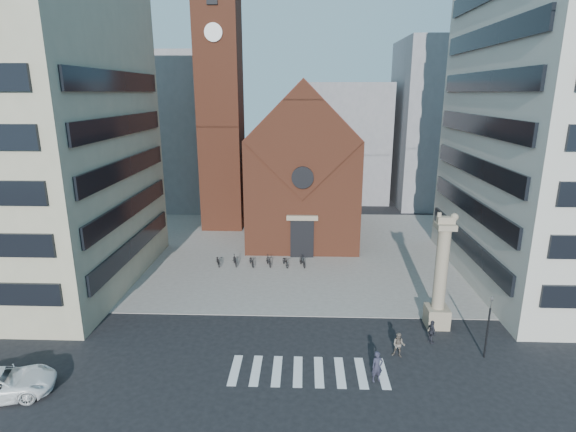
% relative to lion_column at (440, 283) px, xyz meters
% --- Properties ---
extents(ground, '(120.00, 120.00, 0.00)m').
position_rel_lion_column_xyz_m(ground, '(-10.01, -3.00, -3.46)').
color(ground, black).
rests_on(ground, ground).
extents(piazza, '(46.00, 30.00, 0.05)m').
position_rel_lion_column_xyz_m(piazza, '(-10.01, 16.00, -3.43)').
color(piazza, '#9D968E').
rests_on(piazza, ground).
extents(zebra_crossing, '(10.20, 3.20, 0.01)m').
position_rel_lion_column_xyz_m(zebra_crossing, '(-9.46, -6.00, -3.45)').
color(zebra_crossing, white).
rests_on(zebra_crossing, ground).
extents(church, '(12.00, 16.65, 18.00)m').
position_rel_lion_column_xyz_m(church, '(-10.01, 22.04, 4.53)').
color(church, brown).
rests_on(church, ground).
extents(campanile, '(5.50, 5.50, 31.20)m').
position_rel_lion_column_xyz_m(campanile, '(-20.01, 25.00, 12.28)').
color(campanile, brown).
rests_on(campanile, ground).
extents(building_left, '(18.00, 20.00, 26.00)m').
position_rel_lion_column_xyz_m(building_left, '(-34.01, 7.00, 9.54)').
color(building_left, tan).
rests_on(building_left, ground).
extents(bg_block_left, '(16.00, 14.00, 22.00)m').
position_rel_lion_column_xyz_m(bg_block_left, '(-30.01, 37.00, 7.54)').
color(bg_block_left, gray).
rests_on(bg_block_left, ground).
extents(bg_block_mid, '(14.00, 12.00, 18.00)m').
position_rel_lion_column_xyz_m(bg_block_mid, '(-4.01, 42.00, 5.54)').
color(bg_block_mid, gray).
rests_on(bg_block_mid, ground).
extents(bg_block_right, '(16.00, 14.00, 24.00)m').
position_rel_lion_column_xyz_m(bg_block_right, '(11.99, 39.00, 8.54)').
color(bg_block_right, gray).
rests_on(bg_block_right, ground).
extents(lion_column, '(1.63, 1.60, 8.68)m').
position_rel_lion_column_xyz_m(lion_column, '(0.00, 0.00, 0.00)').
color(lion_column, gray).
rests_on(lion_column, ground).
extents(traffic_light, '(0.13, 0.16, 4.30)m').
position_rel_lion_column_xyz_m(traffic_light, '(1.99, -4.00, -1.17)').
color(traffic_light, black).
rests_on(traffic_light, ground).
extents(white_car, '(6.22, 4.19, 1.58)m').
position_rel_lion_column_xyz_m(white_car, '(-26.85, -8.97, -2.67)').
color(white_car, white).
rests_on(white_car, ground).
extents(pedestrian_0, '(0.82, 0.66, 1.94)m').
position_rel_lion_column_xyz_m(pedestrian_0, '(-5.40, -6.76, -2.49)').
color(pedestrian_0, '#282736').
rests_on(pedestrian_0, ground).
extents(pedestrian_1, '(0.98, 0.87, 1.68)m').
position_rel_lion_column_xyz_m(pedestrian_1, '(-3.60, -4.13, -2.62)').
color(pedestrian_1, '#645950').
rests_on(pedestrian_1, ground).
extents(pedestrian_2, '(0.60, 1.04, 1.67)m').
position_rel_lion_column_xyz_m(pedestrian_2, '(-1.01, -2.36, -2.62)').
color(pedestrian_2, '#282830').
rests_on(pedestrian_2, ground).
extents(scooter_0, '(1.20, 1.98, 0.98)m').
position_rel_lion_column_xyz_m(scooter_0, '(-18.31, 11.25, -2.92)').
color(scooter_0, black).
rests_on(scooter_0, piazza).
extents(scooter_1, '(1.05, 1.88, 1.09)m').
position_rel_lion_column_xyz_m(scooter_1, '(-16.63, 11.25, -2.86)').
color(scooter_1, black).
rests_on(scooter_1, piazza).
extents(scooter_2, '(1.20, 1.98, 0.98)m').
position_rel_lion_column_xyz_m(scooter_2, '(-14.96, 11.25, -2.92)').
color(scooter_2, black).
rests_on(scooter_2, piazza).
extents(scooter_3, '(1.05, 1.88, 1.09)m').
position_rel_lion_column_xyz_m(scooter_3, '(-13.29, 11.25, -2.86)').
color(scooter_3, black).
rests_on(scooter_3, piazza).
extents(scooter_4, '(1.20, 1.98, 0.98)m').
position_rel_lion_column_xyz_m(scooter_4, '(-11.61, 11.25, -2.92)').
color(scooter_4, black).
rests_on(scooter_4, piazza).
extents(scooter_5, '(1.05, 1.88, 1.09)m').
position_rel_lion_column_xyz_m(scooter_5, '(-9.94, 11.25, -2.86)').
color(scooter_5, black).
rests_on(scooter_5, piazza).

